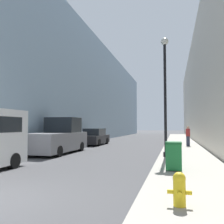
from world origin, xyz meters
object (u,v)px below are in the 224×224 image
object	(u,v)px
lamppost	(165,86)
pickup_truck	(58,138)
fire_hydrant	(179,188)
pedestrian_on_sidewalk	(188,136)
trash_bin	(174,155)
parked_sedan_near	(95,137)

from	to	relation	value
lamppost	pickup_truck	size ratio (longest dim) A/B	1.16
fire_hydrant	pickup_truck	bearing A→B (deg)	127.72
fire_hydrant	pedestrian_on_sidewalk	xyz separation A→B (m)	(0.98, 16.13, 0.46)
trash_bin	parked_sedan_near	bearing A→B (deg)	119.56
trash_bin	lamppost	bearing A→B (deg)	95.89
fire_hydrant	lamppost	world-z (taller)	lamppost
pickup_truck	pedestrian_on_sidewalk	size ratio (longest dim) A/B	3.42
fire_hydrant	pedestrian_on_sidewalk	bearing A→B (deg)	86.52
trash_bin	pedestrian_on_sidewalk	xyz separation A→B (m)	(1.11, 11.88, 0.28)
pickup_truck	parked_sedan_near	xyz separation A→B (m)	(0.12, 7.34, -0.25)
pedestrian_on_sidewalk	fire_hydrant	bearing A→B (deg)	-93.48
trash_bin	parked_sedan_near	size ratio (longest dim) A/B	0.24
lamppost	pedestrian_on_sidewalk	world-z (taller)	lamppost
lamppost	parked_sedan_near	xyz separation A→B (m)	(-6.81, 8.69, -3.22)
fire_hydrant	pickup_truck	distance (m)	12.22
pickup_truck	pedestrian_on_sidewalk	world-z (taller)	pickup_truck
lamppost	parked_sedan_near	distance (m)	11.50
trash_bin	pickup_truck	world-z (taller)	pickup_truck
trash_bin	pedestrian_on_sidewalk	bearing A→B (deg)	84.68
fire_hydrant	pickup_truck	xyz separation A→B (m)	(-7.47, 9.66, 0.47)
pickup_truck	pedestrian_on_sidewalk	distance (m)	10.65
trash_bin	pickup_truck	xyz separation A→B (m)	(-7.35, 5.41, 0.29)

